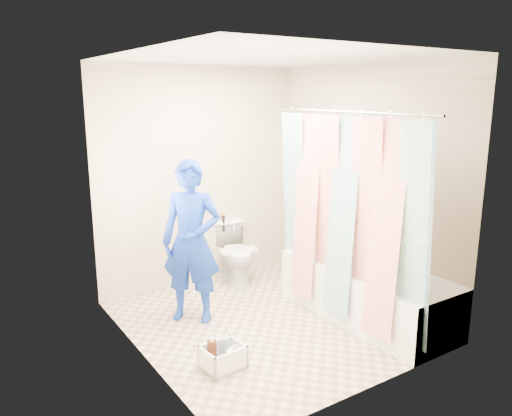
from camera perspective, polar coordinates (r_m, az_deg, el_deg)
floor at (r=4.82m, az=1.29°, el=-12.88°), size 2.60×2.60×0.00m
ceiling at (r=4.35m, az=1.46°, el=16.89°), size 2.40×2.60×0.02m
wall_back at (r=5.53m, az=-6.33°, el=3.51°), size 2.40×0.02×2.40m
wall_front at (r=3.47m, az=13.69°, el=-2.46°), size 2.40×0.02×2.40m
wall_left at (r=3.89m, az=-13.31°, el=-0.79°), size 0.02×2.60×2.40m
wall_right at (r=5.20m, az=12.32°, el=2.68°), size 0.02×2.60×2.40m
bathtub at (r=4.93m, az=12.46°, el=-9.21°), size 0.70×1.75×0.50m
curtain_rod at (r=4.34m, az=10.46°, el=10.75°), size 0.02×1.90×0.02m
shower_curtain at (r=4.47m, az=9.97°, el=-1.23°), size 0.06×1.75×1.80m
toilet at (r=5.69m, az=-2.40°, el=-5.11°), size 0.49×0.72×0.67m
tank_lid at (r=5.58m, az=-2.02°, el=-4.85°), size 0.44×0.25×0.03m
tank_internals at (r=5.75m, az=-3.42°, el=-1.53°), size 0.16×0.06×0.22m
plumber at (r=4.66m, az=-7.39°, el=-3.84°), size 0.66×0.65×1.53m
cleaning_caddy at (r=4.07m, az=-3.66°, el=-16.69°), size 0.33×0.27×0.24m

